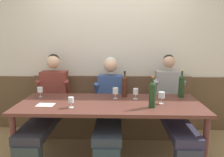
{
  "coord_description": "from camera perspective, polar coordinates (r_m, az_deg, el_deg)",
  "views": [
    {
      "loc": [
        0.11,
        -2.65,
        1.58
      ],
      "look_at": [
        0.02,
        0.43,
        1.01
      ],
      "focal_mm": 35.68,
      "sensor_mm": 36.0,
      "label": 1
    }
  ],
  "objects": [
    {
      "name": "room_wall_back",
      "position": [
        3.75,
        0.03,
        7.78
      ],
      "size": [
        6.8,
        0.08,
        2.8
      ],
      "primitive_type": "cube",
      "color": "beige",
      "rests_on": "ground"
    },
    {
      "name": "wood_wainscot_panel",
      "position": [
        3.85,
        0.01,
        -6.34
      ],
      "size": [
        6.8,
        0.03,
        0.92
      ],
      "primitive_type": "cube",
      "color": "brown",
      "rests_on": "ground"
    },
    {
      "name": "wall_bench",
      "position": [
        3.71,
        -0.09,
        -9.94
      ],
      "size": [
        2.63,
        0.42,
        0.94
      ],
      "color": "brown",
      "rests_on": "ground"
    },
    {
      "name": "dining_table",
      "position": [
        2.89,
        -0.57,
        -7.56
      ],
      "size": [
        2.33,
        0.92,
        0.75
      ],
      "color": "#532C24",
      "rests_on": "ground"
    },
    {
      "name": "person_center_right_seat",
      "position": [
        3.4,
        -16.1,
        -6.01
      ],
      "size": [
        0.52,
        1.35,
        1.32
      ],
      "color": "#2B3739",
      "rests_on": "ground"
    },
    {
      "name": "person_left_seat",
      "position": [
        3.22,
        -0.62,
        -6.82
      ],
      "size": [
        0.5,
        1.36,
        1.27
      ],
      "color": "#243640",
      "rests_on": "ground"
    },
    {
      "name": "person_center_left_seat",
      "position": [
        3.33,
        15.26,
        -6.4
      ],
      "size": [
        0.49,
        1.36,
        1.32
      ],
      "color": "#292E3B",
      "rests_on": "ground"
    },
    {
      "name": "wine_bottle_amber_mid",
      "position": [
        3.12,
        3.26,
        -1.85
      ],
      "size": [
        0.08,
        0.08,
        0.36
      ],
      "color": "#422115",
      "rests_on": "dining_table"
    },
    {
      "name": "wine_bottle_green_tall",
      "position": [
        2.68,
        10.29,
        -3.91
      ],
      "size": [
        0.08,
        0.08,
        0.38
      ],
      "color": "#1E3A1C",
      "rests_on": "dining_table"
    },
    {
      "name": "wine_bottle_clear_water",
      "position": [
        3.24,
        17.38,
        -1.69
      ],
      "size": [
        0.08,
        0.08,
        0.39
      ],
      "color": "#1D3719",
      "rests_on": "dining_table"
    },
    {
      "name": "wine_glass_center_front",
      "position": [
        3.03,
        6.07,
        -3.48
      ],
      "size": [
        0.07,
        0.07,
        0.14
      ],
      "color": "silver",
      "rests_on": "dining_table"
    },
    {
      "name": "wine_glass_right_end",
      "position": [
        3.27,
        -17.97,
        -2.8
      ],
      "size": [
        0.07,
        0.07,
        0.14
      ],
      "color": "silver",
      "rests_on": "dining_table"
    },
    {
      "name": "wine_glass_center_rear",
      "position": [
        2.69,
        -10.47,
        -5.52
      ],
      "size": [
        0.07,
        0.07,
        0.13
      ],
      "color": "silver",
      "rests_on": "dining_table"
    },
    {
      "name": "wine_glass_mid_left",
      "position": [
        3.03,
        0.89,
        -3.3
      ],
      "size": [
        0.08,
        0.08,
        0.15
      ],
      "color": "silver",
      "rests_on": "dining_table"
    },
    {
      "name": "wine_glass_left_end",
      "position": [
        2.86,
        12.59,
        -4.28
      ],
      "size": [
        0.08,
        0.08,
        0.15
      ],
      "color": "silver",
      "rests_on": "dining_table"
    },
    {
      "name": "tasting_sheet_left_guest",
      "position": [
        2.89,
        -16.65,
        -6.47
      ],
      "size": [
        0.22,
        0.16,
        0.0
      ],
      "primitive_type": "cube",
      "rotation": [
        0.0,
        0.0,
        -0.04
      ],
      "color": "white",
      "rests_on": "dining_table"
    }
  ]
}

